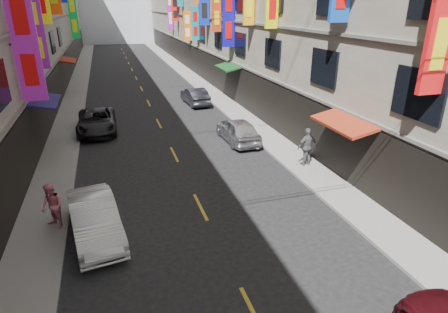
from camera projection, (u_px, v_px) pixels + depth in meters
sidewalk_left at (76, 92)px, 34.73m from camera, size 2.00×90.00×0.12m
sidewalk_right at (201, 84)px, 38.01m from camera, size 2.00×90.00×0.12m
street_awnings at (143, 94)px, 20.76m from camera, size 13.99×35.20×0.41m
lane_markings at (145, 95)px, 33.74m from camera, size 0.12×80.20×0.01m
scooter_far_right at (226, 129)px, 23.12m from camera, size 0.50×1.80×1.14m
car_left_mid at (94, 219)px, 12.99m from camera, size 2.13×4.48×1.42m
car_left_far at (97, 121)px, 23.83m from camera, size 2.37×5.07×1.40m
car_right_mid at (238, 130)px, 22.12m from camera, size 1.78×4.24×1.43m
car_right_far at (195, 96)px, 30.47m from camera, size 1.70×4.22×1.36m
pedestrian_lfar at (52, 206)px, 13.25m from camera, size 0.97×1.00×1.71m
pedestrian_rfar at (307, 147)px, 18.49m from camera, size 1.19×0.77×1.92m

